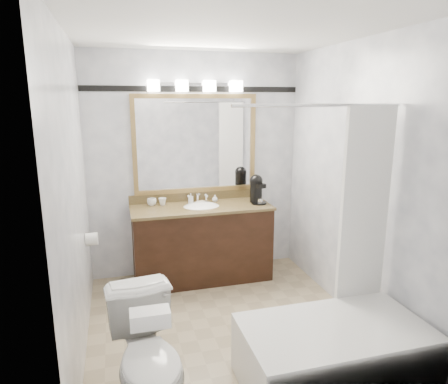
{
  "coord_description": "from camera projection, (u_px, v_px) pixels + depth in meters",
  "views": [
    {
      "loc": [
        -0.88,
        -3.12,
        1.99
      ],
      "look_at": [
        0.07,
        0.35,
        1.15
      ],
      "focal_mm": 32.0,
      "sensor_mm": 36.0,
      "label": 1
    }
  ],
  "objects": [
    {
      "name": "vanity_light_bar",
      "position": [
        196.0,
        86.0,
        4.28
      ],
      "size": [
        1.02,
        0.14,
        0.12
      ],
      "color": "silver",
      "rests_on": "room"
    },
    {
      "name": "coffee_maker",
      "position": [
        257.0,
        188.0,
        4.47
      ],
      "size": [
        0.17,
        0.21,
        0.32
      ],
      "rotation": [
        0.0,
        0.0,
        0.31
      ],
      "color": "black",
      "rests_on": "vanity"
    },
    {
      "name": "tissue_box",
      "position": [
        150.0,
        318.0,
        2.17
      ],
      "size": [
        0.22,
        0.12,
        0.09
      ],
      "primitive_type": "cube",
      "rotation": [
        0.0,
        0.0,
        -0.01
      ],
      "color": "white",
      "rests_on": "toilet"
    },
    {
      "name": "room",
      "position": [
        227.0,
        190.0,
        3.32
      ],
      "size": [
        2.42,
        2.62,
        2.52
      ],
      "color": "tan",
      "rests_on": "ground"
    },
    {
      "name": "tp_roll",
      "position": [
        92.0,
        239.0,
        3.78
      ],
      "size": [
        0.11,
        0.12,
        0.12
      ],
      "primitive_type": "cylinder",
      "rotation": [
        0.0,
        1.57,
        0.0
      ],
      "color": "white",
      "rests_on": "room"
    },
    {
      "name": "cup_right",
      "position": [
        162.0,
        201.0,
        4.41
      ],
      "size": [
        0.1,
        0.1,
        0.08
      ],
      "primitive_type": "imported",
      "rotation": [
        0.0,
        0.0,
        0.2
      ],
      "color": "white",
      "rests_on": "vanity"
    },
    {
      "name": "soap_bottle_a",
      "position": [
        191.0,
        198.0,
        4.48
      ],
      "size": [
        0.06,
        0.07,
        0.11
      ],
      "primitive_type": "imported",
      "rotation": [
        0.0,
        0.0,
        -0.35
      ],
      "color": "white",
      "rests_on": "vanity"
    },
    {
      "name": "accent_stripe",
      "position": [
        194.0,
        89.0,
        4.34
      ],
      "size": [
        2.4,
        0.01,
        0.06
      ],
      "primitive_type": "cube",
      "color": "black",
      "rests_on": "room"
    },
    {
      "name": "soap_bottle_b",
      "position": [
        215.0,
        198.0,
        4.55
      ],
      "size": [
        0.06,
        0.06,
        0.08
      ],
      "primitive_type": "imported",
      "rotation": [
        0.0,
        0.0,
        -0.01
      ],
      "color": "white",
      "rests_on": "vanity"
    },
    {
      "name": "bathtub",
      "position": [
        335.0,
        345.0,
        2.84
      ],
      "size": [
        1.3,
        0.75,
        1.96
      ],
      "color": "white",
      "rests_on": "ground"
    },
    {
      "name": "soap_bar",
      "position": [
        201.0,
        202.0,
        4.48
      ],
      "size": [
        0.1,
        0.08,
        0.03
      ],
      "primitive_type": "cube",
      "rotation": [
        0.0,
        0.0,
        0.36
      ],
      "color": "beige",
      "rests_on": "vanity"
    },
    {
      "name": "toilet",
      "position": [
        149.0,
        359.0,
        2.51
      ],
      "size": [
        0.53,
        0.82,
        0.78
      ],
      "primitive_type": "imported",
      "rotation": [
        0.0,
        0.0,
        0.12
      ],
      "color": "white",
      "rests_on": "ground"
    },
    {
      "name": "cup_left",
      "position": [
        152.0,
        202.0,
        4.38
      ],
      "size": [
        0.12,
        0.12,
        0.08
      ],
      "primitive_type": "imported",
      "rotation": [
        0.0,
        0.0,
        -0.23
      ],
      "color": "white",
      "rests_on": "vanity"
    },
    {
      "name": "mirror",
      "position": [
        196.0,
        144.0,
        4.47
      ],
      "size": [
        1.4,
        0.04,
        1.1
      ],
      "color": "#A4834A",
      "rests_on": "room"
    },
    {
      "name": "vanity",
      "position": [
        202.0,
        241.0,
        4.46
      ],
      "size": [
        1.53,
        0.58,
        0.97
      ],
      "color": "black",
      "rests_on": "ground"
    }
  ]
}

